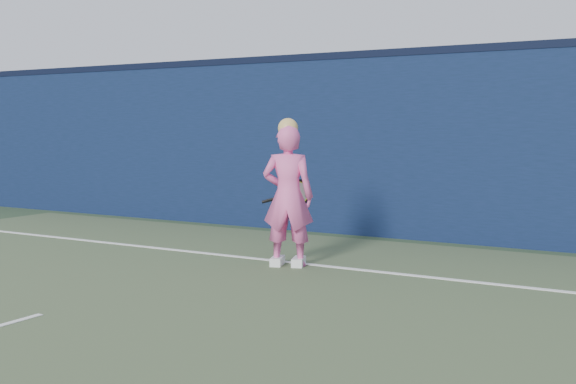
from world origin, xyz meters
The scene contains 4 objects.
backstop_wall centered at (0.00, 6.50, 1.25)m, with size 24.00×0.40×2.50m, color #0B1932.
wall_cap centered at (0.00, 6.50, 2.55)m, with size 24.00×0.42×0.10m, color black.
player centered at (0.70, 3.85, 0.79)m, with size 0.66×0.54×1.64m.
racket centered at (0.55, 4.28, 0.77)m, with size 0.55×0.30×0.32m.
Camera 1 is at (4.64, -3.00, 1.53)m, focal length 45.00 mm.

